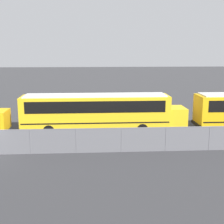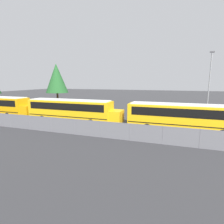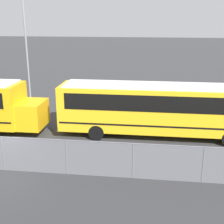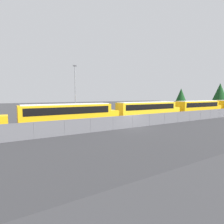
# 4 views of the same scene
# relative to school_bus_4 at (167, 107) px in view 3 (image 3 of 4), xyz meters

# --- Properties ---
(ground_plane) EXTENTS (200.00, 200.00, 0.00)m
(ground_plane) POSITION_rel_school_bus_4_xyz_m (-7.82, -5.41, -1.89)
(ground_plane) COLOR #38383A
(fence) EXTENTS (128.77, 0.07, 1.73)m
(fence) POSITION_rel_school_bus_4_xyz_m (-7.82, -5.42, -1.01)
(fence) COLOR #9EA0A5
(fence) RESTS_ON ground_plane
(school_bus_4) EXTENTS (13.89, 2.45, 3.21)m
(school_bus_4) POSITION_rel_school_bus_4_xyz_m (0.00, 0.00, 0.00)
(school_bus_4) COLOR yellow
(school_bus_4) RESTS_ON ground_plane
(light_pole) EXTENTS (0.60, 0.24, 9.85)m
(light_pole) POSITION_rel_school_bus_4_xyz_m (-11.43, 7.14, 3.42)
(light_pole) COLOR gray
(light_pole) RESTS_ON ground_plane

